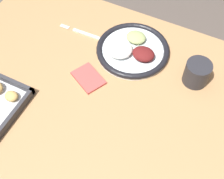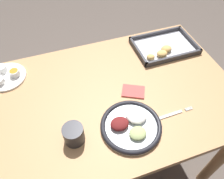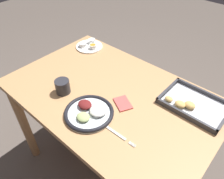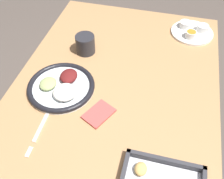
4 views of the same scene
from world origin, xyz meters
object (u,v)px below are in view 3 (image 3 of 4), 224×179
Objects in this scene: baking_tray at (192,104)px; drinking_cup at (63,87)px; fork at (116,133)px; napkin at (123,103)px; saucer_plate at (89,45)px; dinner_plate at (89,112)px.

drinking_cup is at bearing -147.30° from baking_tray.
drinking_cup reaches higher than baking_tray.
drinking_cup is (-0.40, 0.02, 0.04)m from fork.
drinking_cup is 0.34m from napkin.
fork is at bearing -60.45° from napkin.
fork is 0.79m from saucer_plate.
fork is 1.06× the size of saucer_plate.
drinking_cup is (0.24, -0.43, 0.03)m from saucer_plate.
fork is at bearing -114.35° from baking_tray.
baking_tray is at bearing 47.99° from dinner_plate.
fork is at bearing -35.19° from saucer_plate.
napkin reaches higher than fork.
drinking_cup is at bearing 174.90° from dinner_plate.
napkin is at bearing 25.36° from drinking_cup.
drinking_cup reaches higher than fork.
fork is (0.18, -0.00, -0.01)m from dinner_plate.
napkin is (0.31, 0.15, -0.04)m from drinking_cup.
dinner_plate is at bearing -5.10° from drinking_cup.
napkin is (-0.28, -0.23, -0.01)m from baking_tray.
drinking_cup is at bearing -154.64° from napkin.
baking_tray is at bearing 39.67° from napkin.
saucer_plate is at bearing 143.69° from fork.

